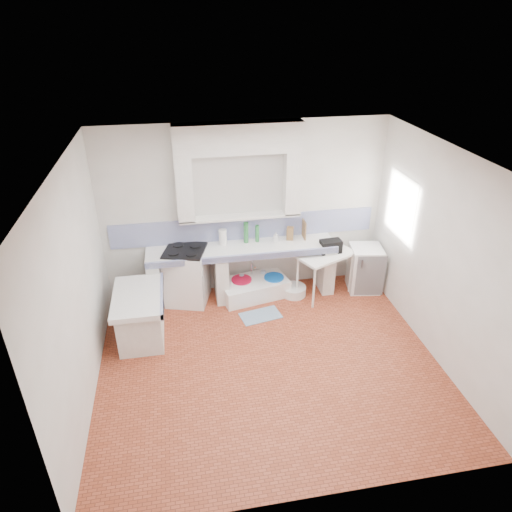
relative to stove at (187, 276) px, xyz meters
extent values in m
plane|color=#9C4228|center=(1.00, -1.72, -0.45)|extent=(4.50, 4.50, 0.00)
plane|color=silver|center=(1.00, -1.72, 2.35)|extent=(4.50, 4.50, 0.00)
plane|color=silver|center=(1.00, 0.28, 0.95)|extent=(4.50, 0.00, 4.50)
plane|color=silver|center=(1.00, -3.72, 0.95)|extent=(4.50, 0.00, 4.50)
plane|color=silver|center=(-1.25, -1.72, 0.95)|extent=(0.00, 4.50, 4.50)
plane|color=silver|center=(3.25, -1.72, 0.95)|extent=(0.00, 4.50, 4.50)
cube|color=silver|center=(0.90, 0.16, 2.13)|extent=(1.90, 0.25, 0.45)
cube|color=#3B1F12|center=(3.42, -0.52, 1.15)|extent=(0.35, 0.86, 1.06)
cube|color=white|center=(3.28, -0.52, 1.53)|extent=(0.01, 0.84, 0.24)
cube|color=white|center=(0.90, -0.02, 0.41)|extent=(3.00, 0.60, 0.08)
cube|color=navy|center=(0.90, -0.30, 0.41)|extent=(3.00, 0.04, 0.10)
cube|color=silver|center=(-0.50, -0.02, -0.04)|extent=(0.20, 0.55, 0.82)
cube|color=silver|center=(0.55, -0.02, -0.04)|extent=(0.20, 0.55, 0.82)
cube|color=silver|center=(2.30, -0.02, -0.04)|extent=(0.20, 0.55, 0.82)
cube|color=white|center=(-0.70, -0.82, 0.21)|extent=(0.70, 1.10, 0.08)
cube|color=silver|center=(-0.70, -0.82, -0.14)|extent=(0.60, 1.00, 0.62)
cube|color=navy|center=(-0.37, -0.82, 0.21)|extent=(0.04, 1.10, 0.10)
cube|color=navy|center=(1.00, 0.27, 0.65)|extent=(4.27, 0.03, 0.40)
cube|color=white|center=(0.00, 0.00, 0.00)|extent=(0.78, 0.77, 0.90)
cube|color=white|center=(1.08, -0.06, -0.32)|extent=(1.19, 0.80, 0.26)
cube|color=white|center=(2.23, -0.22, -0.07)|extent=(1.04, 0.84, 0.04)
cube|color=white|center=(2.94, -0.17, -0.06)|extent=(0.57, 0.57, 0.78)
cylinder|color=#C00B30|center=(0.88, -0.03, -0.29)|extent=(0.40, 0.40, 0.31)
cylinder|color=#C13A0E|center=(1.15, -0.09, -0.32)|extent=(0.36, 0.36, 0.27)
cylinder|color=blue|center=(1.42, -0.05, -0.29)|extent=(0.40, 0.40, 0.31)
cylinder|color=white|center=(1.74, -0.16, -0.37)|extent=(0.48, 0.48, 0.16)
cylinder|color=silver|center=(0.90, 0.10, -0.29)|extent=(0.11, 0.11, 0.32)
cylinder|color=silver|center=(1.28, 0.13, -0.28)|extent=(0.10, 0.10, 0.34)
cube|color=black|center=(2.31, -0.18, 0.42)|extent=(0.35, 0.21, 0.21)
cylinder|color=#266D33|center=(0.99, 0.13, 0.62)|extent=(0.09, 0.09, 0.35)
cylinder|color=#266D33|center=(1.17, 0.13, 0.59)|extent=(0.08, 0.08, 0.28)
cube|color=brown|center=(1.71, 0.11, 0.56)|extent=(0.13, 0.12, 0.22)
cube|color=brown|center=(1.95, 0.13, 0.60)|extent=(0.03, 0.22, 0.30)
cylinder|color=white|center=(0.61, 0.13, 0.58)|extent=(0.13, 0.13, 0.25)
imported|color=white|center=(1.47, 0.07, 0.54)|extent=(0.10, 0.10, 0.17)
cube|color=#295A8B|center=(1.08, -0.66, -0.44)|extent=(0.68, 0.47, 0.01)
camera|label=1|loc=(-0.03, -6.40, 3.78)|focal=32.19mm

